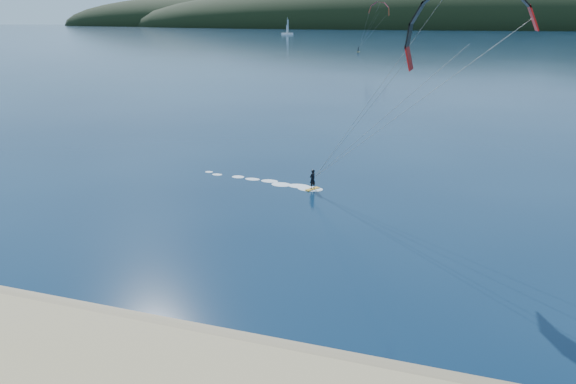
{
  "coord_description": "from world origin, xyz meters",
  "views": [
    {
      "loc": [
        9.58,
        -12.57,
        12.64
      ],
      "look_at": [
        2.0,
        10.0,
        5.0
      ],
      "focal_mm": 34.02,
      "sensor_mm": 36.0,
      "label": 1
    }
  ],
  "objects": [
    {
      "name": "headland",
      "position": [
        0.63,
        745.28,
        0.0
      ],
      "size": [
        1200.0,
        310.0,
        140.0
      ],
      "color": "black",
      "rests_on": "ground"
    },
    {
      "name": "kitesurfer_far",
      "position": [
        -25.77,
        197.21,
        14.04
      ],
      "size": [
        12.15,
        5.03,
        16.53
      ],
      "color": "orange",
      "rests_on": "ground"
    },
    {
      "name": "sailboat",
      "position": [
        -128.61,
        397.59,
        0.95
      ],
      "size": [
        9.04,
        5.82,
        12.87
      ],
      "color": "white",
      "rests_on": "ground"
    },
    {
      "name": "kitesurfer_near",
      "position": [
        8.57,
        21.65,
        10.74
      ],
      "size": [
        25.22,
        7.42,
        15.57
      ],
      "color": "orange",
      "rests_on": "ground"
    },
    {
      "name": "wet_sand",
      "position": [
        0.0,
        4.5,
        0.05
      ],
      "size": [
        220.0,
        2.5,
        0.1
      ],
      "color": "olive",
      "rests_on": "ground"
    }
  ]
}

